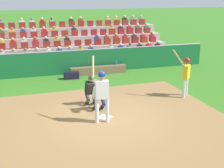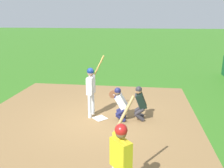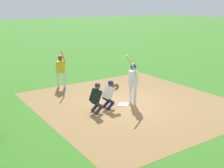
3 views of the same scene
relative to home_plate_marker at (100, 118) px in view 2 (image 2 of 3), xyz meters
name	(u,v)px [view 2 (image 2 of 3)]	position (x,y,z in m)	size (l,w,h in m)	color
ground_plane	(100,119)	(0.00, 0.00, -0.02)	(160.00, 160.00, 0.00)	#35701F
infield_dirt_patch	(87,118)	(0.00, 0.50, -0.01)	(8.83, 8.26, 0.01)	olive
home_plate_marker	(100,118)	(0.00, 0.00, 0.00)	(0.44, 0.44, 0.02)	white
batter_at_plate	(91,86)	(0.21, 0.37, 1.18)	(0.58, 0.64, 2.34)	silver
catcher_crouching	(120,102)	(0.00, -0.75, 0.69)	(0.47, 0.72, 1.26)	#1E2050
home_plate_umpire	(140,101)	(0.15, -1.47, 0.69)	(0.48, 0.47, 1.30)	#2D2A2F
on_deck_batter	(121,156)	(-4.06, -1.23, 1.08)	(0.90, 0.47, 2.13)	silver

